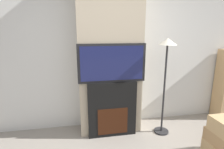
{
  "coord_description": "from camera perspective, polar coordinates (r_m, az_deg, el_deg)",
  "views": [
    {
      "loc": [
        -0.48,
        -0.94,
        1.64
      ],
      "look_at": [
        0.0,
        1.6,
        1.02
      ],
      "focal_mm": 28.0,
      "sensor_mm": 36.0,
      "label": 1
    }
  ],
  "objects": [
    {
      "name": "television",
      "position": [
        2.62,
        0.01,
        3.72
      ],
      "size": [
        1.03,
        0.07,
        0.59
      ],
      "color": "black",
      "rests_on": "fireplace"
    },
    {
      "name": "chimney_breast",
      "position": [
        2.8,
        -0.76,
        7.54
      ],
      "size": [
        1.0,
        0.4,
        2.7
      ],
      "color": "tan",
      "rests_on": "ground_plane"
    },
    {
      "name": "floor_lamp",
      "position": [
        2.82,
        17.3,
        4.23
      ],
      "size": [
        0.28,
        0.28,
        1.56
      ],
      "color": "#262628",
      "rests_on": "ground_plane"
    },
    {
      "name": "wall_back",
      "position": [
        3.02,
        -1.52,
        7.99
      ],
      "size": [
        6.0,
        0.06,
        2.7
      ],
      "color": "silver",
      "rests_on": "ground_plane"
    },
    {
      "name": "fireplace",
      "position": [
        2.85,
        0.0,
        -11.26
      ],
      "size": [
        0.77,
        0.15,
        0.9
      ],
      "color": "black",
      "rests_on": "ground_plane"
    }
  ]
}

